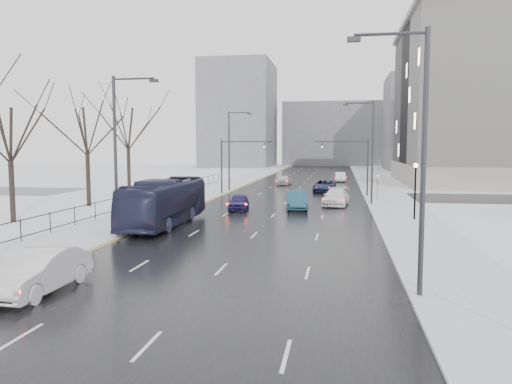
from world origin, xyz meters
The scene contains 28 objects.
road centered at (0.00, 60.00, 0.02)m, with size 16.00×150.00×0.04m, color black.
cross_road centered at (0.00, 48.00, 0.02)m, with size 130.00×10.00×0.04m, color black.
sidewalk_left centered at (-10.50, 60.00, 0.08)m, with size 5.00×150.00×0.16m, color silver.
sidewalk_right centered at (10.50, 60.00, 0.08)m, with size 5.00×150.00×0.16m, color silver.
park_strip centered at (-20.00, 60.00, 0.06)m, with size 14.00×150.00×0.12m, color white.
tree_park_c centered at (-18.50, 24.00, 0.00)m, with size 8.05×8.05×11.50m, color black, non-canonical shape.
tree_park_d centered at (-17.80, 34.00, 0.00)m, with size 8.75×8.75×12.50m, color black, non-canonical shape.
tree_park_e centered at (-18.20, 44.00, 0.00)m, with size 9.45×9.45×13.50m, color black, non-canonical shape.
iron_fence centered at (-13.00, 30.00, 0.91)m, with size 0.06×70.00×1.30m.
streetlight_r_near centered at (8.17, 10.00, 5.62)m, with size 2.95×0.25×10.00m.
streetlight_r_mid centered at (8.17, 40.00, 5.62)m, with size 2.95×0.25×10.00m.
streetlight_l_near centered at (-8.17, 20.00, 5.62)m, with size 2.95×0.25×10.00m.
streetlight_l_far centered at (-8.17, 52.00, 5.62)m, with size 2.95×0.25×10.00m.
lamppost_r_mid centered at (11.00, 30.00, 2.94)m, with size 0.36×0.36×4.28m.
mast_signal_right centered at (7.33, 48.00, 4.11)m, with size 6.10×0.33×6.50m.
mast_signal_left centered at (-7.33, 48.00, 4.11)m, with size 6.10×0.33×6.50m.
no_uturn_sign centered at (9.20, 44.00, 2.30)m, with size 0.60×0.06×2.70m.
bldg_far_right centered at (28.00, 115.00, 11.00)m, with size 24.00×20.00×22.00m, color slate.
bldg_far_left centered at (-22.00, 125.00, 14.00)m, with size 18.00×22.00×28.00m, color slate.
bldg_far_center centered at (4.00, 140.00, 9.00)m, with size 30.00×18.00×18.00m, color slate.
sedan_left_near centered at (-6.12, 8.25, 0.88)m, with size 1.77×5.07×1.67m, color silver.
bus centered at (-7.00, 24.90, 1.70)m, with size 2.79×11.93×3.32m, color #212440.
sedan_center_near centered at (-3.50, 34.09, 0.75)m, with size 1.69×4.19×1.43m, color navy.
sedan_right_near centered at (1.57, 35.22, 0.88)m, with size 1.78×5.10×1.68m, color navy.
sedan_right_cross centered at (3.50, 52.52, 0.80)m, with size 2.51×5.45×1.51m, color navy.
sedan_right_far centered at (5.01, 39.02, 0.83)m, with size 2.22×5.45×1.58m, color white.
sedan_center_far centered at (-2.64, 62.98, 0.75)m, with size 1.68×4.18×1.42m, color silver.
sedan_right_distant centered at (5.41, 70.87, 0.79)m, with size 1.58×4.55×1.50m, color white.
Camera 1 is at (5.39, -9.09, 5.77)m, focal length 35.00 mm.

